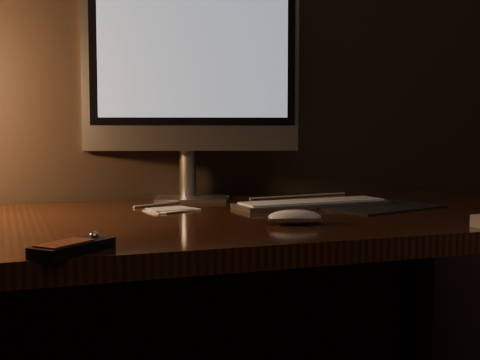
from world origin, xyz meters
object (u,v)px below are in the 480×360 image
object	(u,v)px
keyboard	(313,203)
media_remote	(73,247)
monitor	(191,67)
mouse	(295,219)
desk	(202,269)

from	to	relation	value
keyboard	media_remote	world-z (taller)	media_remote
keyboard	monitor	bearing A→B (deg)	130.00
media_remote	mouse	bearing A→B (deg)	-21.08
monitor	mouse	world-z (taller)	monitor
desk	monitor	xyz separation A→B (m)	(0.04, 0.24, 0.47)
keyboard	mouse	bearing A→B (deg)	-127.44
mouse	media_remote	world-z (taller)	media_remote
monitor	desk	bearing A→B (deg)	-83.09
desk	keyboard	size ratio (longest dim) A/B	4.22
desk	monitor	world-z (taller)	monitor
mouse	media_remote	distance (m)	0.46
desk	media_remote	world-z (taller)	media_remote
media_remote	desk	bearing A→B (deg)	10.17
keyboard	mouse	size ratio (longest dim) A/B	3.70
mouse	media_remote	xyz separation A→B (m)	(-0.43, -0.16, -0.00)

